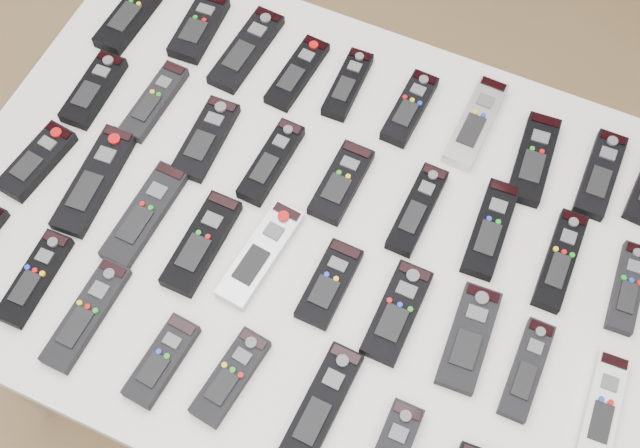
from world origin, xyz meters
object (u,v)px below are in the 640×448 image
at_px(remote_3, 297,73).
at_px(remote_28, 602,409).
at_px(remote_1, 199,27).
at_px(remote_22, 202,243).
at_px(remote_12, 206,139).
at_px(remote_24, 329,284).
at_px(remote_7, 534,159).
at_px(remote_8, 601,174).
at_px(remote_5, 410,108).
at_px(remote_20, 95,180).
at_px(remote_10, 94,90).
at_px(remote_25, 397,312).
at_px(remote_30, 35,278).
at_px(remote_33, 231,377).
at_px(table, 320,244).
at_px(remote_34, 320,406).
at_px(remote_26, 469,338).
at_px(remote_4, 348,84).
at_px(remote_6, 475,123).
at_px(remote_14, 341,182).
at_px(remote_16, 490,229).
at_px(remote_17, 560,260).
at_px(remote_32, 162,361).
at_px(remote_23, 260,254).
at_px(remote_11, 154,101).
at_px(remote_0, 134,12).
at_px(remote_21, 145,214).
at_px(remote_15, 417,209).
at_px(remote_27, 527,369).
at_px(remote_31, 86,315).
at_px(remote_13, 271,162).
at_px(remote_18, 628,288).
at_px(remote_19, 37,161).
at_px(remote_2, 246,50).

height_order(remote_3, remote_28, remote_28).
relative_size(remote_1, remote_22, 0.85).
xyz_separation_m(remote_12, remote_24, (0.31, -0.16, -0.00)).
xyz_separation_m(remote_7, remote_8, (0.11, 0.02, -0.00)).
distance_m(remote_5, remote_20, 0.57).
xyz_separation_m(remote_10, remote_25, (0.66, -0.17, -0.00)).
distance_m(remote_30, remote_33, 0.36).
bearing_deg(remote_28, table, 165.25).
xyz_separation_m(remote_22, remote_34, (0.29, -0.17, -0.00)).
xyz_separation_m(remote_12, remote_30, (-0.13, -0.35, 0.00)).
xyz_separation_m(remote_5, remote_26, (0.24, -0.36, -0.00)).
distance_m(remote_4, remote_12, 0.28).
bearing_deg(remote_6, remote_14, -126.97).
height_order(remote_8, remote_16, remote_16).
bearing_deg(remote_17, remote_22, -159.56).
distance_m(remote_24, remote_32, 0.29).
relative_size(table, remote_23, 6.48).
distance_m(remote_8, remote_11, 0.80).
bearing_deg(remote_23, remote_3, 111.51).
bearing_deg(remote_0, remote_21, -55.22).
bearing_deg(remote_11, remote_17, 1.81).
distance_m(remote_5, remote_15, 0.21).
distance_m(remote_1, remote_20, 0.37).
distance_m(remote_27, remote_33, 0.45).
bearing_deg(remote_1, remote_31, -82.50).
distance_m(remote_33, remote_34, 0.14).
xyz_separation_m(remote_14, remote_30, (-0.38, -0.37, 0.00)).
bearing_deg(remote_27, remote_6, 118.90).
bearing_deg(remote_16, remote_21, -161.41).
relative_size(remote_1, remote_28, 0.89).
relative_size(remote_12, remote_33, 1.08).
relative_size(remote_16, remote_34, 0.90).
distance_m(table, remote_10, 0.50).
xyz_separation_m(remote_25, remote_30, (-0.55, -0.19, -0.00)).
bearing_deg(remote_6, remote_16, -62.03).
relative_size(remote_17, remote_23, 0.93).
bearing_deg(remote_11, remote_25, -17.61).
distance_m(remote_5, remote_24, 0.37).
bearing_deg(remote_5, remote_23, -105.23).
xyz_separation_m(remote_13, remote_18, (0.62, 0.03, -0.00)).
distance_m(remote_19, remote_33, 0.52).
distance_m(remote_0, remote_2, 0.24).
height_order(remote_14, remote_25, same).
bearing_deg(remote_24, remote_26, 2.84).
bearing_deg(remote_13, remote_15, 6.32).
bearing_deg(remote_31, remote_16, 38.71).
relative_size(table, remote_8, 7.33).
bearing_deg(remote_7, remote_23, -138.96).
bearing_deg(remote_17, remote_0, 168.50).
bearing_deg(remote_20, remote_15, 14.44).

